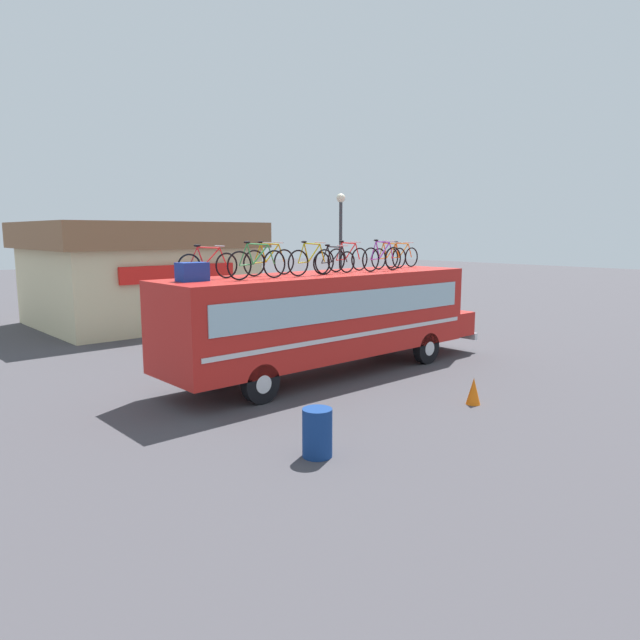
# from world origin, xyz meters

# --- Properties ---
(ground_plane) EXTENTS (120.00, 120.00, 0.00)m
(ground_plane) POSITION_xyz_m (0.00, 0.00, 0.00)
(ground_plane) COLOR #423F44
(bus) EXTENTS (11.35, 2.61, 3.02)m
(bus) POSITION_xyz_m (0.18, 0.00, 1.78)
(bus) COLOR red
(bus) RESTS_ON ground
(luggage_bag_1) EXTENTS (0.71, 0.48, 0.46)m
(luggage_bag_1) POSITION_xyz_m (-4.19, 0.20, 3.25)
(luggage_bag_1) COLOR #193899
(luggage_bag_1) RESTS_ON bus
(rooftop_bicycle_1) EXTENTS (1.76, 0.44, 0.89)m
(rooftop_bicycle_1) POSITION_xyz_m (-3.62, 0.39, 3.39)
(rooftop_bicycle_1) COLOR black
(rooftop_bicycle_1) RESTS_ON bus
(rooftop_bicycle_2) EXTENTS (1.83, 0.44, 0.98)m
(rooftop_bicycle_2) POSITION_xyz_m (-2.65, -0.38, 3.42)
(rooftop_bicycle_2) COLOR black
(rooftop_bicycle_2) RESTS_ON bus
(rooftop_bicycle_3) EXTENTS (1.76, 0.44, 0.96)m
(rooftop_bicycle_3) POSITION_xyz_m (-1.65, 0.43, 3.42)
(rooftop_bicycle_3) COLOR black
(rooftop_bicycle_3) RESTS_ON bus
(rooftop_bicycle_4) EXTENTS (1.69, 0.44, 0.96)m
(rooftop_bicycle_4) POSITION_xyz_m (-0.78, -0.35, 3.42)
(rooftop_bicycle_4) COLOR black
(rooftop_bicycle_4) RESTS_ON bus
(rooftop_bicycle_5) EXTENTS (1.65, 0.44, 0.86)m
(rooftop_bicycle_5) POSITION_xyz_m (0.19, -0.24, 3.38)
(rooftop_bicycle_5) COLOR black
(rooftop_bicycle_5) RESTS_ON bus
(rooftop_bicycle_6) EXTENTS (1.72, 0.44, 0.95)m
(rooftop_bicycle_6) POSITION_xyz_m (1.17, 0.19, 3.41)
(rooftop_bicycle_6) COLOR black
(rooftop_bicycle_6) RESTS_ON bus
(rooftop_bicycle_7) EXTENTS (1.77, 0.44, 0.98)m
(rooftop_bicycle_7) POSITION_xyz_m (2.04, -0.42, 3.42)
(rooftop_bicycle_7) COLOR black
(rooftop_bicycle_7) RESTS_ON bus
(rooftop_bicycle_8) EXTENTS (1.70, 0.44, 0.91)m
(rooftop_bicycle_8) POSITION_xyz_m (3.05, 0.18, 3.40)
(rooftop_bicycle_8) COLOR black
(rooftop_bicycle_8) RESTS_ON bus
(rooftop_bicycle_9) EXTENTS (1.73, 0.44, 0.90)m
(rooftop_bicycle_9) POSITION_xyz_m (3.91, 0.37, 3.39)
(rooftop_bicycle_9) COLOR black
(rooftop_bicycle_9) RESTS_ON bus
(roadside_building) EXTENTS (9.31, 8.10, 4.65)m
(roadside_building) POSITION_xyz_m (0.35, 13.16, 2.39)
(roadside_building) COLOR beige
(roadside_building) RESTS_ON ground
(trash_bin) EXTENTS (0.57, 0.57, 0.93)m
(trash_bin) POSITION_xyz_m (-4.38, -4.64, 0.47)
(trash_bin) COLOR navy
(trash_bin) RESTS_ON ground
(traffic_cone) EXTENTS (0.35, 0.35, 0.67)m
(traffic_cone) POSITION_xyz_m (0.71, -4.71, 0.33)
(traffic_cone) COLOR orange
(traffic_cone) RESTS_ON ground
(street_lamp) EXTENTS (0.38, 0.38, 5.84)m
(street_lamp) POSITION_xyz_m (6.01, 5.54, 3.72)
(street_lamp) COLOR #38383D
(street_lamp) RESTS_ON ground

